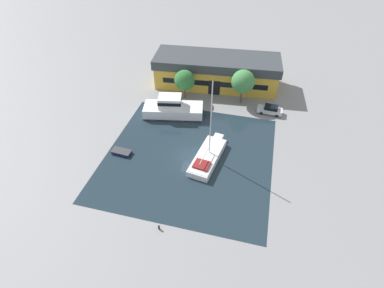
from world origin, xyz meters
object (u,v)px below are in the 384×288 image
object	(u,v)px
sailboat_moored	(208,156)
quay_tree_by_water	(243,82)
motor_cruiser	(173,108)
parked_car	(270,110)
quay_tree_near_building	(185,80)
small_dinghy	(122,152)
warehouse_building	(217,71)

from	to	relation	value
sailboat_moored	quay_tree_by_water	bearing A→B (deg)	89.11
quay_tree_by_water	motor_cruiser	distance (m)	14.42
quay_tree_by_water	parked_car	bearing A→B (deg)	-21.38
quay_tree_near_building	small_dinghy	xyz separation A→B (m)	(-5.64, -18.56, -3.85)
quay_tree_near_building	motor_cruiser	bearing A→B (deg)	-96.49
warehouse_building	quay_tree_near_building	distance (m)	8.89
parked_car	sailboat_moored	world-z (taller)	sailboat_moored
warehouse_building	small_dinghy	size ratio (longest dim) A/B	8.09
warehouse_building	motor_cruiser	world-z (taller)	warehouse_building
quay_tree_near_building	sailboat_moored	size ratio (longest dim) A/B	0.45
quay_tree_near_building	sailboat_moored	world-z (taller)	sailboat_moored
sailboat_moored	motor_cruiser	xyz separation A→B (m)	(-9.00, 10.33, 0.82)
parked_car	sailboat_moored	xyz separation A→B (m)	(-8.84, -15.34, -0.19)
warehouse_building	small_dinghy	xyz separation A→B (m)	(-10.72, -25.78, -2.92)
parked_car	motor_cruiser	bearing A→B (deg)	108.24
sailboat_moored	motor_cruiser	distance (m)	13.73
warehouse_building	quay_tree_by_water	world-z (taller)	quay_tree_by_water
small_dinghy	parked_car	bearing A→B (deg)	131.65
quay_tree_by_water	warehouse_building	bearing A→B (deg)	135.60
quay_tree_by_water	motor_cruiser	size ratio (longest dim) A/B	0.60
small_dinghy	quay_tree_near_building	bearing A→B (deg)	167.36
warehouse_building	motor_cruiser	bearing A→B (deg)	-118.76
warehouse_building	quay_tree_by_water	xyz separation A→B (m)	(6.20, -6.07, 1.58)
warehouse_building	parked_car	xyz separation A→B (m)	(12.06, -8.37, -2.36)
motor_cruiser	small_dinghy	xyz separation A→B (m)	(-4.94, -12.42, -1.19)
parked_car	motor_cruiser	xyz separation A→B (m)	(-17.85, -5.00, 0.63)
quay_tree_near_building	quay_tree_by_water	xyz separation A→B (m)	(11.29, 1.16, 0.66)
small_dinghy	quay_tree_by_water	bearing A→B (deg)	143.61
parked_car	quay_tree_by_water	bearing A→B (deg)	71.20
quay_tree_near_building	motor_cruiser	distance (m)	6.73
warehouse_building	motor_cruiser	size ratio (longest dim) A/B	2.28
quay_tree_by_water	sailboat_moored	world-z (taller)	sailboat_moored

